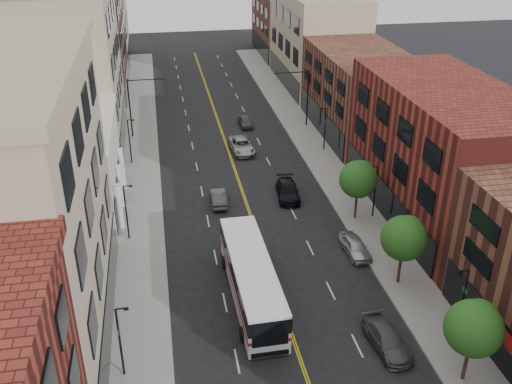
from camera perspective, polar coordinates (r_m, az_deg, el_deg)
sidewalk_left at (r=60.04m, az=-11.41°, el=0.96°), size 4.00×110.00×0.15m
sidewalk_right at (r=62.53m, az=7.18°, el=2.41°), size 4.00×110.00×0.15m
bldg_l_tanoffice at (r=37.53m, az=-23.39°, el=-2.38°), size 10.00×22.00×18.00m
bldg_l_white at (r=55.51m, az=-19.00°, el=2.19°), size 10.00×14.00×8.00m
bldg_l_far_a at (r=69.82m, az=-17.95°, el=11.77°), size 10.00×20.00×18.00m
bldg_l_far_b at (r=89.49m, az=-16.46°, el=14.19°), size 10.00×20.00×15.00m
bldg_l_far_c at (r=106.67m, az=-15.85°, el=17.62°), size 10.00×16.00×20.00m
bldg_r_mid at (r=53.51m, az=18.16°, el=3.74°), size 10.00×22.00×12.00m
bldg_r_far_a at (r=71.78m, az=10.53°, el=9.69°), size 10.00×20.00×10.00m
bldg_r_far_b at (r=90.56m, az=6.06°, el=14.94°), size 10.00×22.00×14.00m
bldg_r_far_c at (r=109.83m, az=3.10°, el=16.42°), size 10.00×18.00×11.00m
tree_r_1 at (r=36.17m, az=21.01°, el=-12.43°), size 3.40×3.40×5.59m
tree_r_2 at (r=43.24m, az=14.64°, el=-4.34°), size 3.40×3.40×5.59m
tree_r_3 at (r=51.30m, az=10.26°, el=1.39°), size 3.40×3.40×5.59m
lamp_l_1 at (r=35.77m, az=-13.42°, el=-14.05°), size 0.81×0.55×5.05m
lamp_l_2 at (r=48.99m, az=-12.83°, el=-1.71°), size 0.81×0.55×5.05m
lamp_l_3 at (r=63.50m, az=-12.51°, el=5.21°), size 0.81×0.55×5.05m
lamp_r_1 at (r=40.16m, az=19.97°, el=-9.91°), size 0.81×0.55×5.05m
lamp_r_2 at (r=52.28m, az=11.79°, el=0.34°), size 0.81×0.55×5.05m
lamp_r_3 at (r=66.08m, az=6.88°, el=6.55°), size 0.81×0.55×5.05m
signal_mast_left at (r=70.44m, az=-11.97°, el=8.92°), size 4.49×0.18×7.20m
signal_mast_right at (r=72.63m, az=4.63°, el=9.97°), size 4.49×0.18×7.20m
city_bus at (r=41.47m, az=-0.45°, el=-8.50°), size 3.23×12.85×3.29m
car_parked_mid at (r=39.16m, az=12.97°, el=-14.16°), size 2.38×4.88×1.37m
car_parked_far at (r=47.76m, az=9.88°, el=-5.38°), size 1.91×4.21×1.40m
car_lane_behind at (r=54.66m, az=-3.75°, el=-0.59°), size 1.54×4.03×1.31m
car_lane_a at (r=55.80m, az=3.19°, el=0.13°), size 2.51×5.18×1.45m
car_lane_b at (r=66.09m, az=-1.45°, el=4.66°), size 2.82×5.49×1.48m
car_lane_c at (r=73.84m, az=-1.08°, el=7.08°), size 1.65×3.89×1.31m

